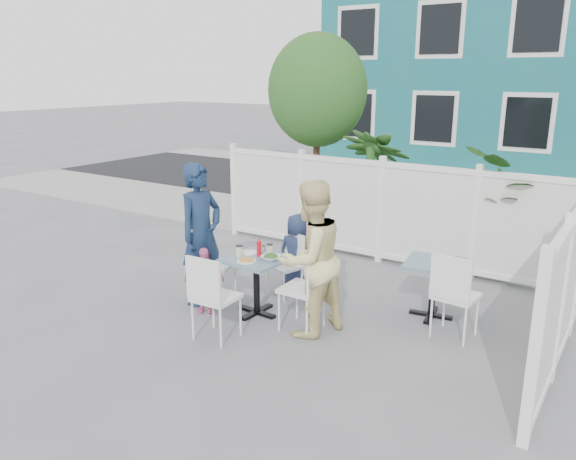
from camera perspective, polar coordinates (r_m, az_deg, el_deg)
The scene contains 30 objects.
ground at distance 7.14m, azimuth 0.34°, elevation -8.24°, with size 80.00×80.00×0.00m, color slate.
near_sidewalk at distance 10.35m, azimuth 11.87°, elevation -0.90°, with size 24.00×2.60×0.01m, color gray.
street at distance 13.76m, azimuth 17.61°, elevation 2.78°, with size 24.00×5.00×0.01m, color black.
far_sidewalk at distance 16.72m, azimuth 20.59°, elevation 4.69°, with size 24.00×1.60×0.01m, color gray.
building at distance 19.89m, azimuth 22.32°, elevation 14.83°, with size 11.00×6.00×6.00m.
fence_back at distance 8.86m, azimuth 9.38°, elevation 1.67°, with size 5.86×0.08×1.60m.
fence_right at distance 6.46m, azimuth 26.59°, elevation -5.11°, with size 0.08×3.66×1.60m.
tree at distance 10.18m, azimuth 2.99°, elevation 13.93°, with size 1.80×1.62×3.59m.
utility_cabinet at distance 11.68m, azimuth -0.88°, elevation 4.46°, with size 0.68×0.48×1.26m, color gold.
potted_shrub_a at distance 9.60m, azimuth 8.80°, elevation 4.14°, with size 1.13×1.13×2.01m, color #224A1A.
potted_shrub_b at distance 8.86m, azimuth 21.70°, elevation 1.82°, with size 1.70×1.47×1.89m, color #224A1A.
main_table at distance 6.87m, azimuth -3.24°, elevation -4.14°, with size 0.73×0.73×0.73m.
spare_table at distance 7.01m, azimuth 14.59°, elevation -4.39°, with size 0.76×0.76×0.71m.
chair_left at distance 7.35m, azimuth -7.99°, elevation -2.77°, with size 0.55×0.56×1.01m.
chair_right at distance 6.42m, azimuth 2.11°, elevation -5.35°, with size 0.45×0.47×1.02m.
chair_back at distance 7.49m, azimuth 0.12°, elevation -3.04°, with size 0.47×0.46×0.84m.
chair_near at distance 6.23m, azimuth -7.84°, elevation -6.25°, with size 0.47×0.46×1.00m.
chair_spare at distance 6.48m, azimuth 16.46°, elevation -5.89°, with size 0.49×0.47×1.00m.
man at distance 7.23m, azimuth -8.83°, elevation -0.41°, with size 0.67×0.44×1.83m, color #162947.
woman at distance 6.28m, azimuth 2.28°, elevation -2.95°, with size 0.86×0.67×1.78m, color yellow.
boy at distance 7.59m, azimuth 0.91°, elevation -2.37°, with size 0.53×0.35×1.09m, color #1E2948.
toddler at distance 7.07m, azimuth -8.48°, elevation -5.01°, with size 0.49×0.20×0.83m, color pink.
plate_main at distance 6.69m, azimuth -4.25°, elevation -3.16°, with size 0.23×0.23×0.01m, color white.
plate_side at distance 6.99m, azimuth -4.04°, elevation -2.32°, with size 0.21×0.21×0.01m, color white.
salad_bowl at distance 6.73m, azimuth -1.76°, elevation -2.83°, with size 0.23×0.23×0.06m, color white.
coffee_cup_a at distance 6.87m, azimuth -4.97°, elevation -2.17°, with size 0.09×0.09×0.13m, color beige.
coffee_cup_b at distance 6.94m, azimuth -1.87°, elevation -1.98°, with size 0.08×0.08×0.12m, color beige.
ketchup_bottle at distance 6.85m, azimuth -2.95°, elevation -1.93°, with size 0.06×0.06×0.19m, color red.
salt_shaker at distance 7.03m, azimuth -2.49°, elevation -1.97°, with size 0.03×0.03×0.07m, color white.
pepper_shaker at distance 7.05m, azimuth -2.48°, elevation -1.87°, with size 0.03×0.03×0.08m, color black.
Camera 1 is at (3.55, -5.48, 2.89)m, focal length 35.00 mm.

